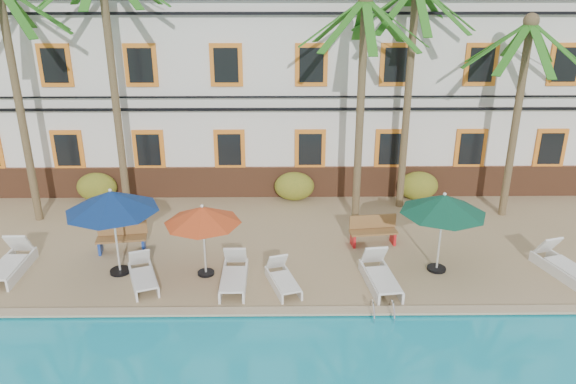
{
  "coord_description": "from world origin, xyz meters",
  "views": [
    {
      "loc": [
        0.45,
        -13.05,
        8.37
      ],
      "look_at": [
        0.63,
        3.0,
        2.0
      ],
      "focal_mm": 35.0,
      "sensor_mm": 36.0,
      "label": 1
    }
  ],
  "objects_px": {
    "palm_a": "(13,72)",
    "lounger_c": "(234,275)",
    "lounger_a": "(11,263)",
    "palm_c": "(362,79)",
    "lounger_d": "(283,278)",
    "umbrella_red": "(202,215)",
    "bench_left": "(122,236)",
    "bench_right": "(373,230)",
    "palm_e": "(521,90)",
    "umbrella_green": "(444,204)",
    "lounger_f": "(562,264)",
    "umbrella_blue": "(111,202)",
    "lounger_b": "(143,275)",
    "palm_d": "(410,66)",
    "palm_b": "(110,56)",
    "lounger_e": "(380,275)",
    "pool_ladder": "(382,314)"
  },
  "relations": [
    {
      "from": "palm_a",
      "to": "lounger_c",
      "type": "relative_size",
      "value": 4.15
    },
    {
      "from": "lounger_a",
      "to": "palm_a",
      "type": "bearing_deg",
      "value": 100.89
    },
    {
      "from": "palm_a",
      "to": "palm_c",
      "type": "bearing_deg",
      "value": -0.77
    },
    {
      "from": "lounger_d",
      "to": "umbrella_red",
      "type": "bearing_deg",
      "value": 162.24
    },
    {
      "from": "umbrella_red",
      "to": "bench_left",
      "type": "distance_m",
      "value": 3.44
    },
    {
      "from": "lounger_a",
      "to": "bench_right",
      "type": "relative_size",
      "value": 1.32
    },
    {
      "from": "palm_e",
      "to": "umbrella_green",
      "type": "distance_m",
      "value": 5.7
    },
    {
      "from": "umbrella_green",
      "to": "lounger_f",
      "type": "height_order",
      "value": "umbrella_green"
    },
    {
      "from": "umbrella_blue",
      "to": "lounger_b",
      "type": "bearing_deg",
      "value": -37.12
    },
    {
      "from": "lounger_a",
      "to": "lounger_f",
      "type": "distance_m",
      "value": 15.77
    },
    {
      "from": "palm_e",
      "to": "lounger_f",
      "type": "bearing_deg",
      "value": -87.8
    },
    {
      "from": "palm_d",
      "to": "lounger_c",
      "type": "relative_size",
      "value": 4.14
    },
    {
      "from": "palm_a",
      "to": "umbrella_blue",
      "type": "bearing_deg",
      "value": -44.53
    },
    {
      "from": "palm_a",
      "to": "umbrella_green",
      "type": "xyz_separation_m",
      "value": [
        12.98,
        -3.71,
        -3.04
      ]
    },
    {
      "from": "palm_e",
      "to": "umbrella_green",
      "type": "bearing_deg",
      "value": -130.37
    },
    {
      "from": "palm_a",
      "to": "palm_c",
      "type": "distance_m",
      "value": 11.05
    },
    {
      "from": "palm_e",
      "to": "lounger_c",
      "type": "relative_size",
      "value": 3.57
    },
    {
      "from": "lounger_d",
      "to": "palm_b",
      "type": "bearing_deg",
      "value": 138.56
    },
    {
      "from": "lounger_d",
      "to": "palm_d",
      "type": "bearing_deg",
      "value": 52.4
    },
    {
      "from": "lounger_c",
      "to": "bench_right",
      "type": "bearing_deg",
      "value": 30.45
    },
    {
      "from": "palm_a",
      "to": "lounger_f",
      "type": "relative_size",
      "value": 3.92
    },
    {
      "from": "palm_c",
      "to": "lounger_c",
      "type": "relative_size",
      "value": 3.95
    },
    {
      "from": "umbrella_blue",
      "to": "lounger_f",
      "type": "xyz_separation_m",
      "value": [
        12.67,
        -0.17,
        -1.92
      ]
    },
    {
      "from": "umbrella_green",
      "to": "lounger_d",
      "type": "height_order",
      "value": "umbrella_green"
    },
    {
      "from": "lounger_a",
      "to": "lounger_e",
      "type": "xyz_separation_m",
      "value": [
        10.46,
        -0.8,
        -0.01
      ]
    },
    {
      "from": "palm_e",
      "to": "lounger_a",
      "type": "relative_size",
      "value": 3.36
    },
    {
      "from": "palm_a",
      "to": "palm_e",
      "type": "height_order",
      "value": "palm_a"
    },
    {
      "from": "palm_b",
      "to": "pool_ladder",
      "type": "bearing_deg",
      "value": -37.73
    },
    {
      "from": "umbrella_blue",
      "to": "lounger_c",
      "type": "bearing_deg",
      "value": -11.64
    },
    {
      "from": "umbrella_red",
      "to": "bench_left",
      "type": "relative_size",
      "value": 1.4
    },
    {
      "from": "palm_e",
      "to": "bench_right",
      "type": "relative_size",
      "value": 4.45
    },
    {
      "from": "lounger_d",
      "to": "umbrella_green",
      "type": "bearing_deg",
      "value": 10.99
    },
    {
      "from": "palm_c",
      "to": "palm_d",
      "type": "bearing_deg",
      "value": 33.57
    },
    {
      "from": "umbrella_blue",
      "to": "umbrella_green",
      "type": "xyz_separation_m",
      "value": [
        9.16,
        0.05,
        -0.15
      ]
    },
    {
      "from": "bench_left",
      "to": "bench_right",
      "type": "distance_m",
      "value": 7.84
    },
    {
      "from": "umbrella_green",
      "to": "umbrella_blue",
      "type": "bearing_deg",
      "value": -179.69
    },
    {
      "from": "umbrella_blue",
      "to": "palm_d",
      "type": "bearing_deg",
      "value": 28.01
    },
    {
      "from": "palm_e",
      "to": "bench_right",
      "type": "height_order",
      "value": "palm_e"
    },
    {
      "from": "palm_a",
      "to": "lounger_e",
      "type": "bearing_deg",
      "value": -22.06
    },
    {
      "from": "bench_right",
      "to": "pool_ladder",
      "type": "xyz_separation_m",
      "value": [
        -0.34,
        -3.96,
        -0.47
      ]
    },
    {
      "from": "palm_d",
      "to": "lounger_d",
      "type": "height_order",
      "value": "palm_d"
    },
    {
      "from": "palm_c",
      "to": "umbrella_green",
      "type": "height_order",
      "value": "palm_c"
    },
    {
      "from": "palm_b",
      "to": "pool_ladder",
      "type": "height_order",
      "value": "palm_b"
    },
    {
      "from": "palm_c",
      "to": "lounger_d",
      "type": "height_order",
      "value": "palm_c"
    },
    {
      "from": "palm_e",
      "to": "lounger_f",
      "type": "xyz_separation_m",
      "value": [
        0.16,
        -4.17,
        -4.16
      ]
    },
    {
      "from": "umbrella_red",
      "to": "umbrella_blue",
      "type": "bearing_deg",
      "value": 177.3
    },
    {
      "from": "lounger_e",
      "to": "pool_ladder",
      "type": "bearing_deg",
      "value": -96.63
    },
    {
      "from": "lounger_f",
      "to": "lounger_c",
      "type": "bearing_deg",
      "value": -176.83
    },
    {
      "from": "palm_a",
      "to": "lounger_c",
      "type": "distance_m",
      "value": 9.71
    },
    {
      "from": "bench_left",
      "to": "bench_right",
      "type": "xyz_separation_m",
      "value": [
        7.83,
        0.39,
        0.0
      ]
    }
  ]
}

